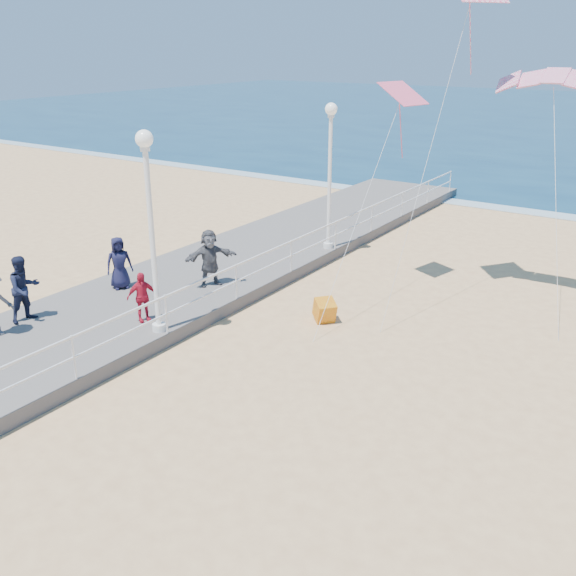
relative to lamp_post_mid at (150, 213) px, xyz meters
The scene contains 13 objects.
ground 6.48m from the lamp_post_mid, ahead, with size 160.00×160.00×0.00m, color #DEB174.
surf_line 21.50m from the lamp_post_mid, 75.37° to the left, with size 160.00×1.20×0.04m, color silver.
boardwalk 4.07m from the lamp_post_mid, behind, with size 5.00×44.00×0.40m, color slate.
railing 2.43m from the lamp_post_mid, ahead, with size 0.05×42.00×0.55m.
lamp_post_mid is the anchor object (origin of this frame).
lamp_post_far 9.00m from the lamp_post_mid, 90.00° to the left, with size 0.44×0.44×5.32m.
spectator_3 2.69m from the lamp_post_mid, 164.11° to the left, with size 0.84×0.35×1.43m, color red.
spectator_4 4.44m from the lamp_post_mid, 152.91° to the left, with size 0.81×0.53×1.66m, color #161632.
spectator_5 4.33m from the lamp_post_mid, 107.76° to the left, with size 1.70×0.54×1.83m, color #505054.
spectator_7 4.51m from the lamp_post_mid, 156.94° to the right, with size 0.91×0.71×1.87m, color #181D35.
box_kite 5.85m from the lamp_post_mid, 51.92° to the left, with size 0.55×0.55×0.60m, color #D14A0C.
kite_parafoil 11.82m from the lamp_post_mid, 49.53° to the left, with size 3.31×0.90×0.30m, color #D51958, non-canonical shape.
kite_diamond_pink 8.69m from the lamp_post_mid, 66.54° to the left, with size 1.25×1.25×0.02m, color #EE577A.
Camera 1 is at (6.30, -11.17, 7.66)m, focal length 40.00 mm.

